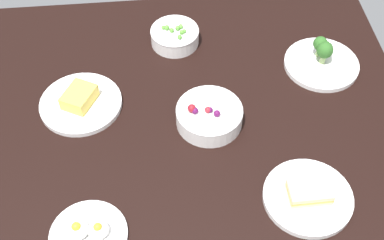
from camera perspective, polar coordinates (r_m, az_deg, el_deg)
name	(u,v)px	position (r cm, az deg, el deg)	size (l,w,h in cm)	color
dining_table	(192,130)	(139.18, 0.00, -1.05)	(117.51, 107.15, 4.00)	black
bowl_berries	(209,115)	(136.16, 1.86, 0.51)	(17.29, 17.29, 6.92)	white
plate_eggs	(88,233)	(121.23, -11.14, -11.90)	(17.39, 17.39, 4.81)	white
plate_cheese	(80,102)	(144.06, -11.92, 1.91)	(21.91, 21.91, 5.26)	white
bowl_peas	(175,36)	(157.94, -1.86, 9.05)	(14.32, 14.32, 6.01)	white
plate_sandwich	(308,196)	(126.46, 12.40, -8.00)	(20.92, 20.92, 4.72)	white
plate_broccoli	(322,60)	(155.58, 13.82, 6.28)	(21.15, 21.15, 8.45)	white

